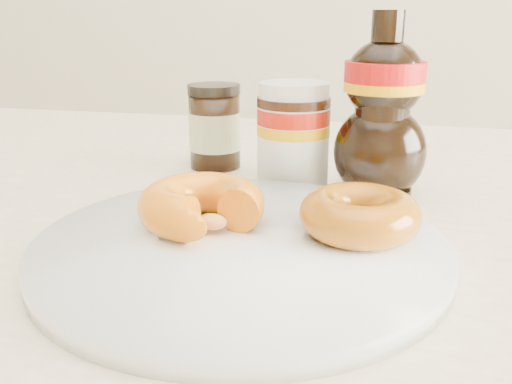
% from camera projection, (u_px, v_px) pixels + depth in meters
% --- Properties ---
extents(dining_table, '(1.40, 0.90, 0.75)m').
position_uv_depth(dining_table, '(211.00, 291.00, 0.55)').
color(dining_table, '#FDE8C1').
rests_on(dining_table, ground).
extents(plate, '(0.30, 0.30, 0.02)m').
position_uv_depth(plate, '(241.00, 247.00, 0.42)').
color(plate, white).
rests_on(plate, dining_table).
extents(donut_bitten, '(0.11, 0.11, 0.03)m').
position_uv_depth(donut_bitten, '(202.00, 205.00, 0.43)').
color(donut_bitten, orange).
rests_on(donut_bitten, plate).
extents(donut_whole, '(0.10, 0.10, 0.03)m').
position_uv_depth(donut_whole, '(360.00, 214.00, 0.42)').
color(donut_whole, '#9A4D09').
rests_on(donut_whole, plate).
extents(nutella_jar, '(0.07, 0.07, 0.11)m').
position_uv_depth(nutella_jar, '(293.00, 130.00, 0.58)').
color(nutella_jar, white).
rests_on(nutella_jar, dining_table).
extents(syrup_bottle, '(0.10, 0.09, 0.17)m').
position_uv_depth(syrup_bottle, '(382.00, 106.00, 0.54)').
color(syrup_bottle, black).
rests_on(syrup_bottle, dining_table).
extents(dark_jar, '(0.06, 0.06, 0.09)m').
position_uv_depth(dark_jar, '(215.00, 127.00, 0.65)').
color(dark_jar, black).
rests_on(dark_jar, dining_table).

